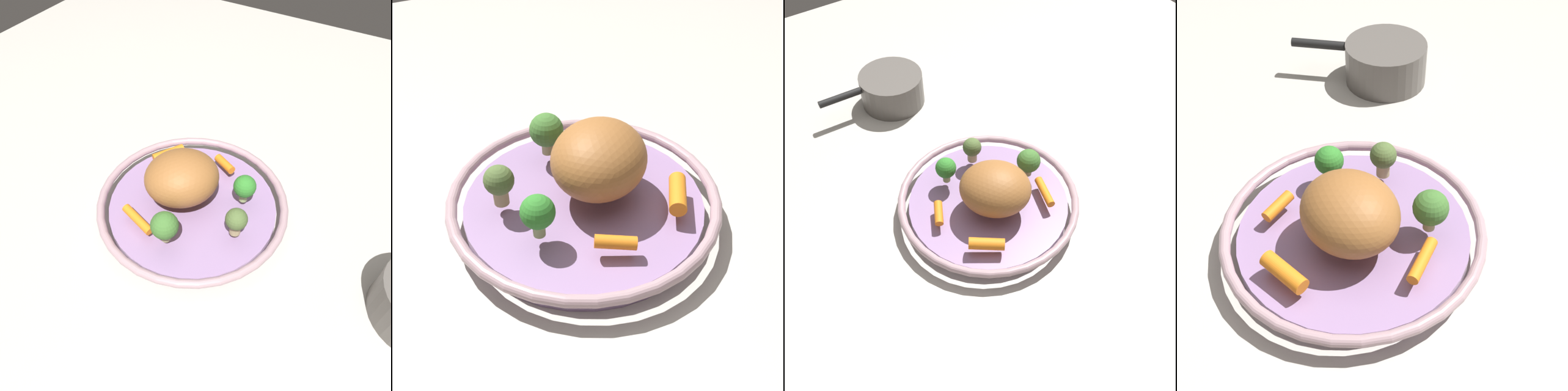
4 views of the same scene
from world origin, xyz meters
TOP-DOWN VIEW (x-y plane):
  - ground_plane at (0.00, 0.00)m, footprint 1.81×1.81m
  - serving_bowl at (0.00, 0.00)m, footprint 0.35×0.35m
  - roast_chicken_piece at (0.02, -0.00)m, footprint 0.18×0.18m
  - baby_carrot_back at (-0.01, -0.10)m, footprint 0.05×0.04m
  - baby_carrot_right at (0.05, 0.09)m, footprint 0.07×0.04m
  - baby_carrot_left at (0.10, -0.07)m, footprint 0.05×0.07m
  - broccoli_floret_small at (-0.08, -0.04)m, footprint 0.04×0.04m
  - broccoli_floret_large at (-0.10, 0.03)m, footprint 0.04×0.04m
  - broccoli_floret_mid at (-0.01, 0.10)m, footprint 0.05×0.05m
  - saucepan at (-0.40, -0.00)m, footprint 0.15×0.25m

SIDE VIEW (x-z plane):
  - ground_plane at x=0.00m, z-range 0.00..0.00m
  - serving_bowl at x=0.00m, z-range 0.00..0.04m
  - saucepan at x=-0.40m, z-range 0.00..0.08m
  - baby_carrot_right at x=0.05m, z-range 0.04..0.06m
  - baby_carrot_back at x=-0.01m, z-range 0.04..0.06m
  - baby_carrot_left at x=0.10m, z-range 0.04..0.07m
  - broccoli_floret_large at x=-0.10m, z-range 0.05..0.10m
  - broccoli_floret_small at x=-0.08m, z-range 0.05..0.11m
  - broccoli_floret_mid at x=-0.01m, z-range 0.05..0.11m
  - roast_chicken_piece at x=0.02m, z-range 0.04..0.13m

